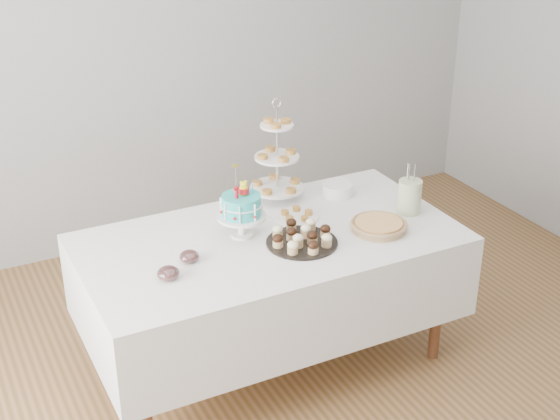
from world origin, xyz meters
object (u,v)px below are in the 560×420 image
tiered_stand (277,158)px  utensil_pitcher (410,195)px  table (270,275)px  cupcake_tray (302,237)px  jam_bowl_b (189,257)px  birthday_cake (242,217)px  pie (379,225)px  pastry_plate (297,215)px  jam_bowl_a (168,273)px  plate_stack (337,189)px

tiered_stand → utensil_pitcher: bearing=-41.1°
table → utensil_pitcher: 0.86m
cupcake_tray → jam_bowl_b: size_ratio=3.77×
birthday_cake → pie: bearing=-37.9°
table → pie: 0.62m
table → utensil_pitcher: size_ratio=6.82×
pie → tiered_stand: size_ratio=0.51×
jam_bowl_b → utensil_pitcher: size_ratio=0.34×
tiered_stand → utensil_pitcher: tiered_stand is taller
cupcake_tray → tiered_stand: (0.13, 0.54, 0.20)m
pastry_plate → jam_bowl_a: jam_bowl_a is taller
tiered_stand → jam_bowl_b: 0.86m
pie → birthday_cake: bearing=158.3°
pastry_plate → utensil_pitcher: size_ratio=0.82×
table → pastry_plate: bearing=29.6°
table → jam_bowl_a: jam_bowl_a is taller
table → utensil_pitcher: bearing=-5.9°
table → jam_bowl_b: (-0.45, -0.05, 0.25)m
pie → utensil_pitcher: utensil_pitcher is taller
table → jam_bowl_a: (-0.60, -0.16, 0.26)m
birthday_cake → plate_stack: birthday_cake is taller
plate_stack → pastry_plate: plate_stack is taller
pastry_plate → utensil_pitcher: 0.62m
birthday_cake → pie: size_ratio=1.30×
pastry_plate → pie: bearing=-45.2°
birthday_cake → pie: (0.65, -0.26, -0.08)m
birthday_cake → pastry_plate: (0.34, 0.05, -0.09)m
jam_bowl_a → cupcake_tray: bearing=1.8°
jam_bowl_b → pie: bearing=-7.6°
pastry_plate → jam_bowl_b: 0.70m
tiered_stand → jam_bowl_a: tiered_stand is taller
tiered_stand → jam_bowl_a: (-0.84, -0.56, -0.21)m
jam_bowl_a → jam_bowl_b: (0.14, 0.11, -0.00)m
cupcake_tray → birthday_cake: bearing=137.4°
table → plate_stack: plate_stack is taller
birthday_cake → table: bearing=-47.6°
pastry_plate → jam_bowl_b: (-0.68, -0.18, 0.01)m
plate_stack → birthday_cake: bearing=-163.0°
table → pie: pie is taller
cupcake_tray → jam_bowl_b: (-0.56, 0.08, -0.01)m
cupcake_tray → pie: bearing=-6.4°
pie → jam_bowl_b: size_ratio=3.11×
plate_stack → jam_bowl_b: bearing=-161.7°
cupcake_tray → tiered_stand: tiered_stand is taller
birthday_cake → utensil_pitcher: (0.92, -0.16, -0.00)m
birthday_cake → cupcake_tray: (0.23, -0.21, -0.06)m
tiered_stand → cupcake_tray: bearing=-103.7°
jam_bowl_a → birthday_cake: bearing=26.2°
pie → pastry_plate: 0.44m
pastry_plate → jam_bowl_b: jam_bowl_b is taller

